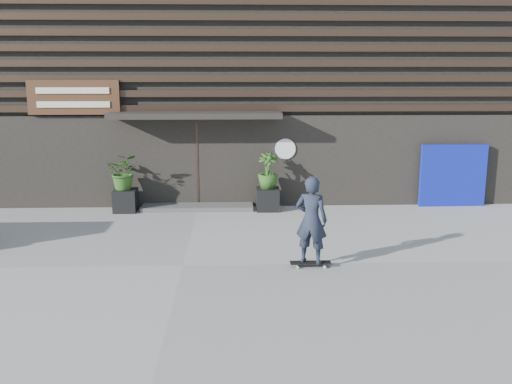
{
  "coord_description": "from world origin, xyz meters",
  "views": [
    {
      "loc": [
        1.02,
        -10.5,
        3.68
      ],
      "look_at": [
        1.48,
        1.6,
        1.1
      ],
      "focal_mm": 39.94,
      "sensor_mm": 36.0,
      "label": 1
    }
  ],
  "objects_px": {
    "planter_pot_right": "(268,199)",
    "blue_tarp": "(453,175)",
    "planter_pot_left": "(126,200)",
    "skateboarder": "(311,220)"
  },
  "relations": [
    {
      "from": "planter_pot_right",
      "to": "blue_tarp",
      "type": "bearing_deg",
      "value": 3.35
    },
    {
      "from": "planter_pot_left",
      "to": "blue_tarp",
      "type": "xyz_separation_m",
      "value": [
        8.93,
        0.3,
        0.56
      ]
    },
    {
      "from": "planter_pot_right",
      "to": "blue_tarp",
      "type": "xyz_separation_m",
      "value": [
        5.13,
        0.3,
        0.56
      ]
    },
    {
      "from": "planter_pot_left",
      "to": "blue_tarp",
      "type": "relative_size",
      "value": 0.33
    },
    {
      "from": "planter_pot_right",
      "to": "skateboarder",
      "type": "relative_size",
      "value": 0.34
    },
    {
      "from": "planter_pot_left",
      "to": "skateboarder",
      "type": "xyz_separation_m",
      "value": [
        4.36,
        -4.57,
        0.62
      ]
    },
    {
      "from": "planter_pot_right",
      "to": "skateboarder",
      "type": "distance_m",
      "value": 4.65
    },
    {
      "from": "planter_pot_right",
      "to": "planter_pot_left",
      "type": "bearing_deg",
      "value": 180.0
    },
    {
      "from": "planter_pot_left",
      "to": "planter_pot_right",
      "type": "distance_m",
      "value": 3.8
    },
    {
      "from": "planter_pot_right",
      "to": "skateboarder",
      "type": "bearing_deg",
      "value": -83.06
    }
  ]
}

